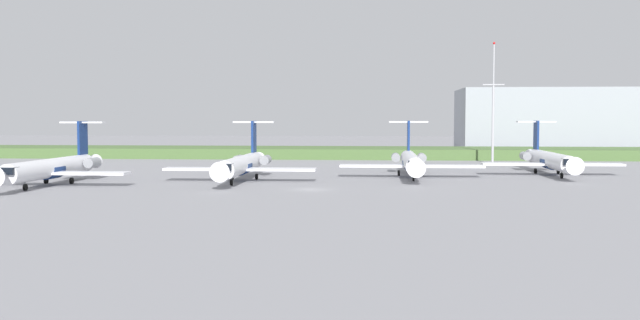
{
  "coord_description": "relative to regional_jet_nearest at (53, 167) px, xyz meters",
  "views": [
    {
      "loc": [
        8.8,
        -93.85,
        9.5
      ],
      "look_at": [
        0.0,
        15.77,
        3.0
      ],
      "focal_mm": 40.09,
      "sensor_mm": 36.0,
      "label": 1
    }
  ],
  "objects": [
    {
      "name": "regional_jet_nearest",
      "position": [
        0.0,
        0.0,
        0.0
      ],
      "size": [
        22.81,
        31.0,
        9.0
      ],
      "color": "white",
      "rests_on": "ground"
    },
    {
      "name": "regional_jet_third",
      "position": [
        51.23,
        18.35,
        0.0
      ],
      "size": [
        22.81,
        31.0,
        9.0
      ],
      "color": "white",
      "rests_on": "ground"
    },
    {
      "name": "distant_hangar",
      "position": [
        99.48,
        101.26,
        6.13
      ],
      "size": [
        62.5,
        27.09,
        17.33
      ],
      "primitive_type": "cube",
      "color": "#9EA3AD",
      "rests_on": "ground"
    },
    {
      "name": "antenna_mast",
      "position": [
        69.53,
        52.04,
        7.81
      ],
      "size": [
        4.4,
        0.5,
        25.01
      ],
      "color": "#B2B2B7",
      "rests_on": "ground"
    },
    {
      "name": "regional_jet_fourth",
      "position": [
        74.59,
        24.66,
        0.0
      ],
      "size": [
        22.81,
        31.0,
        9.0
      ],
      "color": "white",
      "rests_on": "ground"
    },
    {
      "name": "ground_plane",
      "position": [
        36.97,
        26.51,
        -2.54
      ],
      "size": [
        500.0,
        500.0,
        0.0
      ],
      "primitive_type": "plane",
      "color": "gray"
    },
    {
      "name": "grass_berm",
      "position": [
        36.97,
        73.19,
        -1.34
      ],
      "size": [
        320.0,
        20.0,
        2.39
      ],
      "primitive_type": "cube",
      "color": "#4C6B38",
      "rests_on": "ground"
    },
    {
      "name": "regional_jet_second",
      "position": [
        25.36,
        9.25,
        0.0
      ],
      "size": [
        22.81,
        31.0,
        9.0
      ],
      "color": "white",
      "rests_on": "ground"
    }
  ]
}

